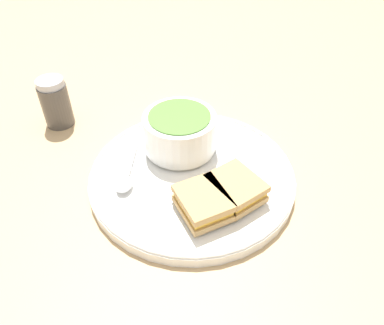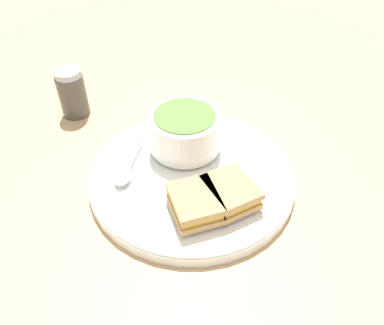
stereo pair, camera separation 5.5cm
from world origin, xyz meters
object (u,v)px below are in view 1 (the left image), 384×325
spoon (125,180)px  salt_shaker (55,103)px  soup_bowl (180,132)px  sandwich_half_near (203,203)px  sandwich_half_far (236,188)px

spoon → salt_shaker: bearing=-136.6°
soup_bowl → spoon: soup_bowl is taller
sandwich_half_near → sandwich_half_far: (0.03, 0.04, 0.00)m
sandwich_half_near → sandwich_half_far: bearing=51.0°
soup_bowl → sandwich_half_near: (0.08, -0.11, -0.02)m
spoon → sandwich_half_near: (0.12, -0.01, 0.01)m
spoon → sandwich_half_far: bearing=83.9°
sandwich_half_near → sandwich_half_far: size_ratio=1.00×
soup_bowl → salt_shaker: 0.24m
soup_bowl → spoon: bearing=-113.7°
salt_shaker → spoon: bearing=-30.0°
sandwich_half_far → salt_shaker: salt_shaker is taller
soup_bowl → sandwich_half_far: (0.11, -0.07, -0.02)m
spoon → salt_shaker: (-0.20, 0.11, 0.02)m
sandwich_half_near → sandwich_half_far: 0.05m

